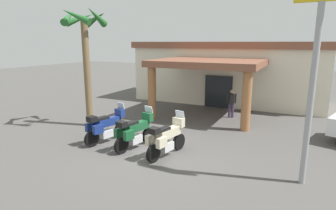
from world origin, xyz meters
The scene contains 8 objects.
ground_plane centered at (0.00, 0.00, 0.00)m, with size 80.00×80.00×0.00m, color #514F4C.
motel_building centered at (-0.10, 11.15, 2.18)m, with size 13.41×10.52×4.26m.
motorcycle_blue centered at (-2.14, 0.04, 0.70)m, with size 0.92×2.19×1.61m.
motorcycle_green centered at (-0.63, 0.02, 0.70)m, with size 0.85×2.20×1.61m.
motorcycle_cream centered at (0.87, -0.09, 0.70)m, with size 0.86×2.20×1.61m.
pedestrian centered at (1.48, 6.57, 0.93)m, with size 0.49×0.32×1.61m.
palm_tree_roadside centered at (-4.56, 1.59, 4.33)m, with size 2.15×2.16×5.90m.
roadside_sign centered at (5.56, 0.01, 4.31)m, with size 1.40×0.18×6.39m.
Camera 1 is at (5.67, -8.93, 4.23)m, focal length 30.09 mm.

